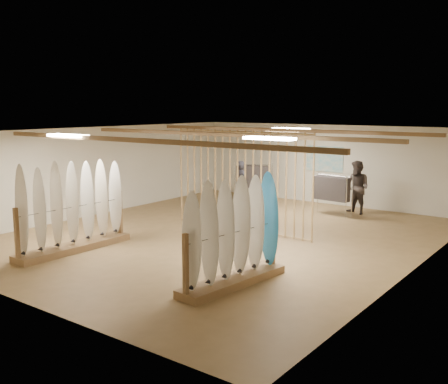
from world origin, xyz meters
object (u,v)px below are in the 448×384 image
Objects in this scene: rack_left at (73,221)px; clothing_rack_b at (332,189)px; shopper_a at (241,181)px; rack_right at (233,249)px; clothing_rack_a at (253,177)px; shopper_b at (357,184)px.

rack_left is 8.17m from clothing_rack_b.
shopper_a reaches higher than clothing_rack_b.
rack_right is 9.07m from clothing_rack_a.
rack_right is at bearing -65.54° from shopper_b.
rack_left is at bearing -169.92° from rack_right.
rack_right reaches higher than shopper_b.
rack_left reaches higher than clothing_rack_a.
shopper_a is (0.28, -1.16, -0.01)m from clothing_rack_a.
rack_right is 1.87× the size of clothing_rack_a.
rack_left is 8.06m from clothing_rack_a.
rack_left reaches higher than rack_right.
shopper_a is at bearing 89.94° from rack_left.
clothing_rack_a is at bearing 92.04° from rack_left.
clothing_rack_b is at bearing -110.00° from shopper_b.
shopper_b is at bearing -19.04° from clothing_rack_a.
rack_right is 2.00× the size of clothing_rack_b.
rack_right reaches higher than clothing_rack_b.
rack_left is 9.02m from shopper_b.
shopper_b reaches higher than shopper_a.
shopper_a is at bearing -162.78° from clothing_rack_b.
rack_left is 4.53m from rack_right.
rack_left reaches higher than shopper_a.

